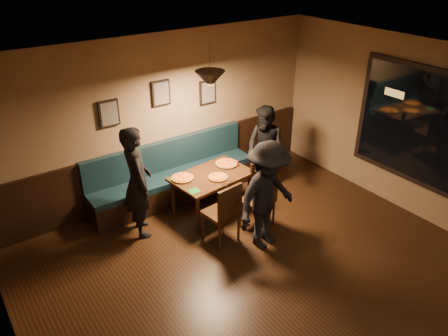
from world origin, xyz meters
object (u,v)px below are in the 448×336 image
tabasco_bottle (238,163)px  diner_front (267,196)px  chair_near_right (257,199)px  diner_left (137,182)px  dining_table (212,193)px  chair_near_left (221,212)px  soda_glass (252,168)px  diner_right (265,148)px  booth_bench (174,173)px

tabasco_bottle → diner_front: bearing=-108.0°
chair_near_right → diner_left: size_ratio=0.57×
dining_table → chair_near_right: (0.32, -0.79, 0.16)m
diner_left → chair_near_left: bearing=-121.9°
dining_table → soda_glass: soda_glass is taller
dining_table → diner_right: (1.23, 0.13, 0.43)m
chair_near_right → tabasco_bottle: (0.20, 0.78, 0.24)m
chair_near_left → diner_right: diner_right is taller
dining_table → soda_glass: bearing=-35.2°
diner_front → tabasco_bottle: diner_front is taller
soda_glass → chair_near_right: bearing=-119.4°
booth_bench → chair_near_right: booth_bench is taller
booth_bench → diner_right: (1.55, -0.56, 0.27)m
dining_table → diner_left: (-1.22, 0.14, 0.54)m
dining_table → diner_right: bearing=-0.3°
booth_bench → chair_near_right: size_ratio=3.02×
chair_near_right → tabasco_bottle: 0.84m
booth_bench → diner_right: size_ratio=1.95×
soda_glass → dining_table: bearing=150.9°
chair_near_right → diner_front: (-0.19, -0.43, 0.34)m
chair_near_right → diner_right: bearing=30.6°
booth_bench → diner_front: 1.98m
dining_table → chair_near_left: 0.83m
dining_table → tabasco_bottle: (0.53, -0.00, 0.40)m
booth_bench → chair_near_left: booth_bench is taller
booth_bench → tabasco_bottle: bearing=-39.1°
diner_left → soda_glass: bearing=-91.3°
chair_near_left → diner_left: 1.30m
booth_bench → soda_glass: bearing=-48.2°
diner_right → diner_front: 1.73m
tabasco_bottle → soda_glass: bearing=-80.2°
chair_near_left → tabasco_bottle: 1.17m
booth_bench → dining_table: (0.32, -0.69, -0.16)m
chair_near_left → chair_near_right: 0.66m
chair_near_left → diner_front: size_ratio=0.60×
chair_near_left → diner_left: bearing=128.8°
booth_bench → chair_near_right: 1.61m
booth_bench → chair_near_left: (-0.02, -1.43, -0.00)m
soda_glass → diner_right: bearing=34.9°
booth_bench → diner_left: (-0.90, -0.55, 0.38)m
diner_right → diner_front: size_ratio=0.92×
chair_near_right → diner_left: diner_left is taller
diner_front → tabasco_bottle: size_ratio=14.29×
chair_near_right → diner_left: 1.84m
booth_bench → soda_glass: booth_bench is taller
booth_bench → dining_table: size_ratio=2.38×
booth_bench → tabasco_bottle: size_ratio=25.79×
dining_table → chair_near_left: chair_near_left is taller
booth_bench → diner_front: size_ratio=1.80×
diner_front → soda_glass: bearing=53.1°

